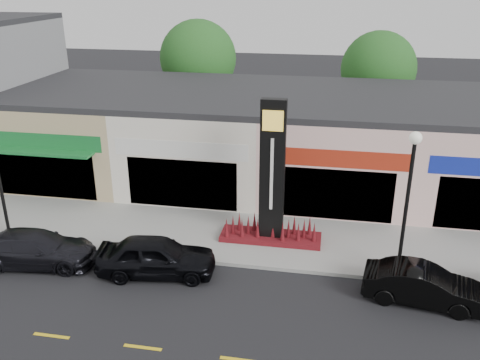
{
  "coord_description": "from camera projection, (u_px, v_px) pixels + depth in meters",
  "views": [
    {
      "loc": [
        5.11,
        -14.63,
        10.46
      ],
      "look_at": [
        1.73,
        4.0,
        2.83
      ],
      "focal_mm": 38.0,
      "sensor_mm": 36.0,
      "label": 1
    }
  ],
  "objects": [
    {
      "name": "ground",
      "position": [
        172.0,
        291.0,
        18.11
      ],
      "size": [
        120.0,
        120.0,
        0.0
      ],
      "primitive_type": "plane",
      "color": "black",
      "rests_on": "ground"
    },
    {
      "name": "sidewalk",
      "position": [
        202.0,
        233.0,
        22.05
      ],
      "size": [
        52.0,
        4.3,
        0.15
      ],
      "primitive_type": "cube",
      "color": "gray",
      "rests_on": "ground"
    },
    {
      "name": "curb",
      "position": [
        188.0,
        259.0,
        19.99
      ],
      "size": [
        52.0,
        0.2,
        0.15
      ],
      "primitive_type": "cube",
      "color": "gray",
      "rests_on": "ground"
    },
    {
      "name": "shop_beige",
      "position": [
        88.0,
        127.0,
        29.08
      ],
      "size": [
        7.0,
        10.85,
        4.8
      ],
      "color": "tan",
      "rests_on": "ground"
    },
    {
      "name": "shop_cream",
      "position": [
        207.0,
        133.0,
        27.93
      ],
      "size": [
        7.0,
        10.01,
        4.8
      ],
      "color": "beige",
      "rests_on": "ground"
    },
    {
      "name": "shop_pink_w",
      "position": [
        336.0,
        140.0,
        26.77
      ],
      "size": [
        7.0,
        10.01,
        4.8
      ],
      "color": "#FAC7BE",
      "rests_on": "ground"
    },
    {
      "name": "shop_pink_e",
      "position": [
        476.0,
        148.0,
        25.61
      ],
      "size": [
        7.0,
        10.01,
        4.8
      ],
      "color": "#FAC7BE",
      "rests_on": "ground"
    },
    {
      "name": "tree_rear_west",
      "position": [
        198.0,
        58.0,
        34.61
      ],
      "size": [
        5.2,
        5.2,
        7.83
      ],
      "color": "#382619",
      "rests_on": "ground"
    },
    {
      "name": "tree_rear_mid",
      "position": [
        378.0,
        69.0,
        32.75
      ],
      "size": [
        4.8,
        4.8,
        7.29
      ],
      "color": "#382619",
      "rests_on": "ground"
    },
    {
      "name": "lamp_east_near",
      "position": [
        408.0,
        191.0,
        17.76
      ],
      "size": [
        0.44,
        0.44,
        5.47
      ],
      "color": "black",
      "rests_on": "sidewalk"
    },
    {
      "name": "pylon_sign",
      "position": [
        272.0,
        193.0,
        20.59
      ],
      "size": [
        4.2,
        1.3,
        6.0
      ],
      "color": "#500D11",
      "rests_on": "sidewalk"
    },
    {
      "name": "car_dark_sedan",
      "position": [
        36.0,
        249.0,
        19.59
      ],
      "size": [
        2.44,
        4.84,
        1.35
      ],
      "primitive_type": "imported",
      "rotation": [
        0.0,
        0.0,
        1.69
      ],
      "color": "black",
      "rests_on": "ground"
    },
    {
      "name": "car_black_sedan",
      "position": [
        156.0,
        256.0,
        18.91
      ],
      "size": [
        2.36,
        4.61,
        1.5
      ],
      "primitive_type": "imported",
      "rotation": [
        0.0,
        0.0,
        1.71
      ],
      "color": "black",
      "rests_on": "ground"
    },
    {
      "name": "car_black_conv",
      "position": [
        423.0,
        286.0,
        17.28
      ],
      "size": [
        1.99,
        4.19,
        1.32
      ],
      "primitive_type": "imported",
      "rotation": [
        0.0,
        0.0,
        1.42
      ],
      "color": "black",
      "rests_on": "ground"
    }
  ]
}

